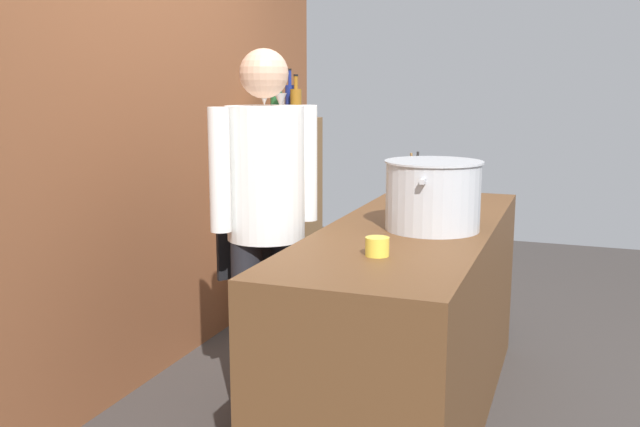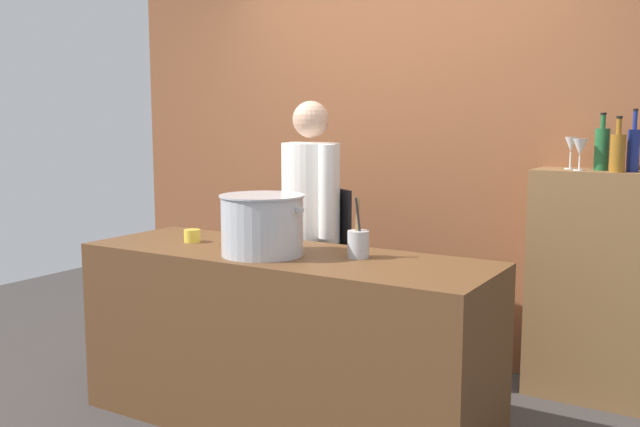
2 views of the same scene
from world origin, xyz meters
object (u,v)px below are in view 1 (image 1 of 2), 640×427
(spice_tin_silver, at_px, (290,108))
(wine_glass_tall, at_px, (280,101))
(utensil_crock, at_px, (414,196))
(butter_jar, at_px, (377,247))
(wine_bottle_amber, at_px, (296,103))
(wine_bottle_green, at_px, (276,101))
(stockpot_large, at_px, (433,195))
(wine_bottle_cobalt, at_px, (290,100))
(wine_glass_short, at_px, (264,100))
(chef, at_px, (265,211))

(spice_tin_silver, bearing_deg, wine_glass_tall, -165.18)
(utensil_crock, distance_m, butter_jar, 0.97)
(wine_bottle_amber, height_order, wine_bottle_green, wine_bottle_green)
(stockpot_large, bearing_deg, wine_glass_tall, 45.16)
(wine_bottle_cobalt, bearing_deg, stockpot_large, -139.33)
(wine_bottle_cobalt, height_order, wine_glass_tall, wine_bottle_cobalt)
(wine_bottle_amber, relative_size, wine_glass_short, 1.63)
(chef, relative_size, stockpot_large, 3.52)
(wine_bottle_cobalt, bearing_deg, wine_glass_short, 172.95)
(butter_jar, bearing_deg, wine_bottle_green, 33.08)
(wine_bottle_green, distance_m, wine_glass_short, 0.16)
(wine_bottle_cobalt, bearing_deg, wine_glass_tall, -170.48)
(utensil_crock, distance_m, wine_bottle_cobalt, 1.57)
(wine_glass_short, bearing_deg, butter_jar, -144.22)
(wine_bottle_cobalt, distance_m, wine_glass_tall, 0.26)
(wine_bottle_green, distance_m, spice_tin_silver, 0.34)
(chef, height_order, wine_glass_tall, chef)
(stockpot_large, height_order, wine_glass_short, wine_glass_short)
(stockpot_large, bearing_deg, wine_bottle_cobalt, 40.67)
(chef, distance_m, wine_glass_tall, 1.54)
(chef, xyz_separation_m, wine_bottle_amber, (1.57, 0.49, 0.42))
(stockpot_large, distance_m, utensil_crock, 0.47)
(stockpot_large, bearing_deg, spice_tin_silver, 39.10)
(chef, distance_m, wine_glass_short, 1.51)
(chef, bearing_deg, wine_bottle_cobalt, -126.46)
(chef, relative_size, wine_bottle_amber, 5.72)
(butter_jar, relative_size, wine_bottle_cobalt, 0.27)
(utensil_crock, relative_size, spice_tin_silver, 2.28)
(wine_bottle_green, relative_size, wine_glass_short, 1.74)
(utensil_crock, bearing_deg, spice_tin_silver, 43.64)
(butter_jar, height_order, spice_tin_silver, spice_tin_silver)
(wine_bottle_amber, bearing_deg, stockpot_large, -139.66)
(wine_bottle_cobalt, distance_m, spice_tin_silver, 0.19)
(wine_glass_tall, bearing_deg, stockpot_large, -134.84)
(butter_jar, distance_m, wine_bottle_amber, 2.28)
(chef, xyz_separation_m, butter_jar, (-0.37, -0.61, -0.03))
(wine_bottle_cobalt, height_order, wine_bottle_green, wine_bottle_cobalt)
(utensil_crock, relative_size, butter_jar, 3.30)
(spice_tin_silver, bearing_deg, butter_jar, -150.25)
(chef, height_order, stockpot_large, chef)
(utensil_crock, height_order, wine_glass_short, wine_glass_short)
(wine_bottle_green, bearing_deg, stockpot_large, -135.41)
(chef, distance_m, wine_bottle_cobalt, 1.78)
(wine_bottle_cobalt, bearing_deg, wine_bottle_amber, -133.10)
(wine_bottle_green, bearing_deg, wine_glass_tall, -143.58)
(wine_glass_tall, bearing_deg, butter_jar, -147.11)
(wine_glass_tall, bearing_deg, wine_bottle_cobalt, 9.52)
(stockpot_large, height_order, wine_glass_tall, wine_glass_tall)
(wine_glass_tall, xyz_separation_m, spice_tin_silver, (0.43, 0.11, -0.06))
(wine_bottle_amber, bearing_deg, chef, -162.62)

